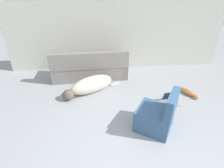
# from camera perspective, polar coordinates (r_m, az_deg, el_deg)

# --- Properties ---
(ground_plane) EXTENTS (20.00, 20.00, 0.00)m
(ground_plane) POSITION_cam_1_polar(r_m,az_deg,el_deg) (2.88, 10.28, -24.13)
(ground_plane) COLOR #999EA3
(wall_back) EXTENTS (6.48, 0.06, 2.49)m
(wall_back) POSITION_cam_1_polar(r_m,az_deg,el_deg) (5.37, 1.65, 17.82)
(wall_back) COLOR beige
(wall_back) RESTS_ON ground_plane
(couch) EXTENTS (2.09, 0.89, 0.83)m
(couch) POSITION_cam_1_polar(r_m,az_deg,el_deg) (5.00, -7.17, 4.99)
(couch) COLOR gray
(couch) RESTS_ON ground_plane
(dog) EXTENTS (1.45, 0.89, 0.42)m
(dog) POSITION_cam_1_polar(r_m,az_deg,el_deg) (4.26, -7.15, -0.45)
(dog) COLOR beige
(dog) RESTS_ON ground_plane
(cat) EXTENTS (0.33, 0.60, 0.12)m
(cat) POSITION_cam_1_polar(r_m,az_deg,el_deg) (4.62, 23.88, -2.53)
(cat) COLOR #BC7A47
(cat) RESTS_ON ground_plane
(laptop_open) EXTENTS (0.34, 0.37, 0.25)m
(laptop_open) POSITION_cam_1_polar(r_m,az_deg,el_deg) (4.16, 18.40, -4.64)
(laptop_open) COLOR gray
(laptop_open) RESTS_ON ground_plane
(side_chair) EXTENTS (0.83, 0.83, 0.80)m
(side_chair) POSITION_cam_1_polar(r_m,az_deg,el_deg) (3.27, 14.44, -10.19)
(side_chair) COLOR #385B84
(side_chair) RESTS_ON ground_plane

